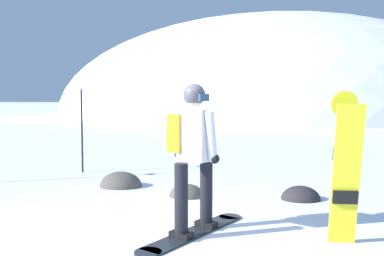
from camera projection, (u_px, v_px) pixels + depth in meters
The scene contains 8 objects.
ground_plane at pixel (137, 245), 4.42m from camera, with size 300.00×300.00×0.00m, color white.
ridge_peak_main at pixel (271, 115), 38.18m from camera, with size 37.87×34.08×17.44m.
snowboarder_main at pixel (192, 154), 4.75m from camera, with size 1.08×1.62×1.71m.
spare_snowboard at pixel (346, 168), 4.33m from camera, with size 0.28×0.33×1.64m.
piste_marker_near at pixel (82, 123), 8.69m from camera, with size 0.20×0.20×1.79m.
rock_dark at pixel (187, 196), 6.61m from camera, with size 0.56×0.48×0.39m.
rock_mid at pixel (301, 199), 6.42m from camera, with size 0.60×0.51×0.42m.
rock_small at pixel (121, 186), 7.37m from camera, with size 0.74×0.63×0.52m.
Camera 1 is at (1.02, -4.24, 1.55)m, focal length 39.17 mm.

